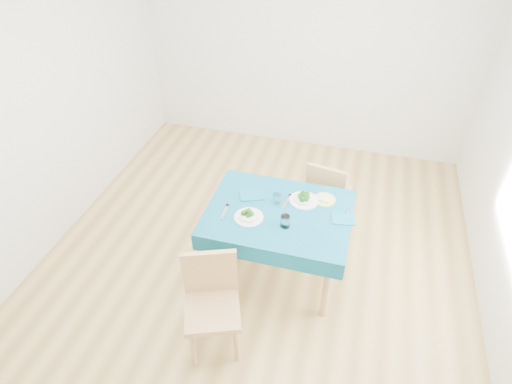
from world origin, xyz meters
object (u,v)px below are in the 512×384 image
(chair_far, at_px, (329,190))
(bowl_near, at_px, (249,214))
(bowl_far, at_px, (304,198))
(side_plate, at_px, (325,200))
(chair_near, at_px, (212,304))
(table, at_px, (277,244))

(chair_far, xyz_separation_m, bowl_near, (-0.56, -0.90, 0.32))
(bowl_far, xyz_separation_m, side_plate, (0.17, 0.06, -0.03))
(chair_near, bearing_deg, bowl_near, 62.16)
(bowl_far, distance_m, side_plate, 0.18)
(chair_far, bearing_deg, chair_near, 78.24)
(bowl_near, bearing_deg, side_plate, 34.83)
(bowl_near, distance_m, bowl_far, 0.51)
(bowl_far, bearing_deg, chair_far, 73.87)
(table, height_order, bowl_far, bowl_far)
(side_plate, bearing_deg, chair_far, 90.40)
(table, height_order, side_plate, side_plate)
(chair_near, distance_m, bowl_near, 0.76)
(bowl_far, bearing_deg, table, -132.61)
(chair_near, xyz_separation_m, bowl_near, (0.08, 0.70, 0.29))
(table, relative_size, side_plate, 6.27)
(table, bearing_deg, bowl_far, 47.39)
(bowl_near, bearing_deg, chair_far, 58.30)
(chair_near, xyz_separation_m, side_plate, (0.64, 1.09, 0.26))
(table, xyz_separation_m, chair_near, (-0.30, -0.84, 0.12))
(chair_far, bearing_deg, bowl_near, 68.24)
(chair_far, relative_size, side_plate, 5.04)
(table, xyz_separation_m, bowl_far, (0.17, 0.19, 0.42))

